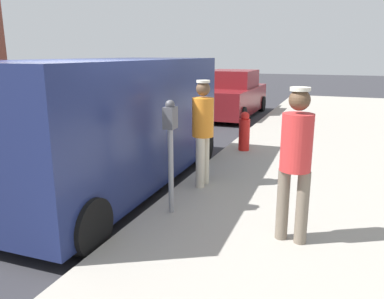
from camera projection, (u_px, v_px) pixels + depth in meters
ground_plane at (90, 207)px, 5.72m from camera, size 80.00×80.00×0.00m
sidewalk_slab at (340, 243)px, 4.47m from camera, size 5.00×32.00×0.15m
parking_meter_near at (170, 138)px, 4.93m from camera, size 0.14×0.18×1.52m
pedestrian_in_red at (296, 156)px, 4.15m from camera, size 0.36×0.34×1.75m
pedestrian_in_orange at (203, 127)px, 6.00m from camera, size 0.34×0.36×1.69m
parked_van at (110, 121)px, 6.27m from camera, size 2.21×5.24×2.15m
parked_sedan_ahead at (230, 96)px, 13.89m from camera, size 1.96×4.41×1.65m
fire_hydrant at (244, 132)px, 8.39m from camera, size 0.24×0.24×0.86m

